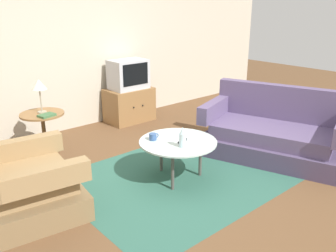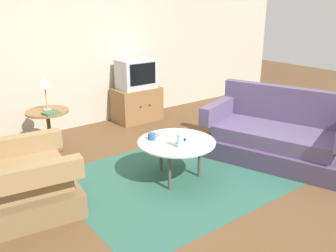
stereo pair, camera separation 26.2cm
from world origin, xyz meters
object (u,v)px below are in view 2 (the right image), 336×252
object	(u,v)px
vase	(180,138)
tv_remote_dark	(181,141)
armchair	(21,181)
couch	(277,137)
book	(51,113)
side_table	(48,122)
tv_stand	(137,104)
television	(136,74)
table_lamp	(45,84)
coffee_table	(177,144)
mug	(152,136)

from	to	relation	value
vase	tv_remote_dark	world-z (taller)	vase
armchair	couch	world-z (taller)	armchair
vase	book	size ratio (longest dim) A/B	1.04
side_table	tv_remote_dark	distance (m)	1.91
armchair	tv_stand	world-z (taller)	armchair
couch	armchair	bearing A→B (deg)	56.86
television	vase	bearing A→B (deg)	-111.56
table_lamp	vase	world-z (taller)	table_lamp
tv_remote_dark	side_table	bearing A→B (deg)	-83.12
table_lamp	tv_remote_dark	bearing A→B (deg)	-62.99
side_table	tv_stand	size ratio (longest dim) A/B	0.75
coffee_table	table_lamp	size ratio (longest dim) A/B	1.99
couch	tv_remote_dark	size ratio (longest dim) A/B	12.55
tv_stand	couch	bearing A→B (deg)	-76.88
coffee_table	tv_stand	size ratio (longest dim) A/B	1.15
tv_stand	coffee_table	bearing A→B (deg)	-111.03
couch	television	xyz separation A→B (m)	(-0.56, 2.41, 0.51)
tv_stand	tv_remote_dark	xyz separation A→B (m)	(-0.78, -2.13, 0.19)
television	coffee_table	bearing A→B (deg)	-111.12
mug	vase	bearing A→B (deg)	-74.00
table_lamp	television	bearing A→B (deg)	14.20
couch	tv_stand	world-z (taller)	couch
book	television	bearing A→B (deg)	7.54
tv_remote_dark	book	size ratio (longest dim) A/B	0.71
television	book	size ratio (longest dim) A/B	2.77
couch	coffee_table	bearing A→B (deg)	57.09
coffee_table	television	bearing A→B (deg)	68.88
vase	tv_remote_dark	distance (m)	0.18
tv_stand	armchair	bearing A→B (deg)	-144.85
television	vase	distance (m)	2.41
television	mug	world-z (taller)	television
book	coffee_table	bearing A→B (deg)	-71.91
television	side_table	bearing A→B (deg)	-165.56
tv_stand	mug	bearing A→B (deg)	-117.80
coffee_table	table_lamp	distance (m)	1.93
tv_stand	side_table	bearing A→B (deg)	-165.26
couch	television	bearing A→B (deg)	-5.84
armchair	vase	size ratio (longest dim) A/B	4.69
couch	vase	xyz separation A→B (m)	(-1.45, 0.18, 0.27)
armchair	television	distance (m)	2.95
tv_stand	book	xyz separation A→B (m)	(-1.67, -0.61, 0.30)
table_lamp	armchair	bearing A→B (deg)	-120.48
mug	table_lamp	bearing A→B (deg)	114.44
table_lamp	book	distance (m)	0.38
side_table	mug	world-z (taller)	side_table
side_table	vase	world-z (taller)	vase
mug	couch	bearing A→B (deg)	-19.39
mug	side_table	bearing A→B (deg)	114.91
table_lamp	tv_remote_dark	xyz separation A→B (m)	(0.87, -1.70, -0.45)
book	tv_remote_dark	bearing A→B (deg)	-72.05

